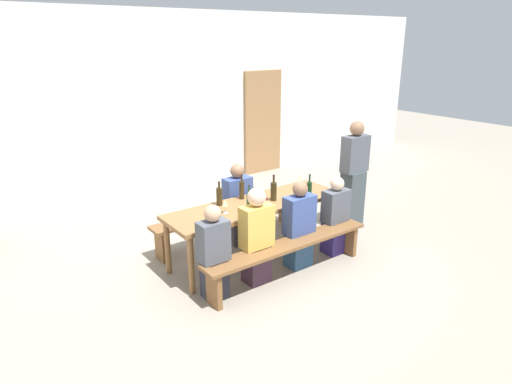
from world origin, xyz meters
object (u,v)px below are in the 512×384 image
Objects in this scene: tasting_table at (256,209)px; wine_bottle_0 at (309,190)px; seated_guest_far_0 at (238,206)px; wine_bottle_4 at (242,190)px; wine_bottle_3 at (249,202)px; wine_glass_1 at (225,203)px; seated_guest_near_0 at (214,255)px; seated_guest_near_1 at (257,238)px; wine_bottle_5 at (253,204)px; wooden_door at (263,123)px; bench_far at (228,216)px; bench_near at (289,250)px; seated_guest_near_2 at (299,227)px; standing_host at (353,178)px; seated_guest_near_3 at (335,218)px; wine_bottle_2 at (274,191)px; wine_glass_2 at (300,178)px; wine_glass_0 at (266,201)px; wine_bottle_1 at (219,196)px.

wine_bottle_0 is (0.66, -0.26, 0.20)m from tasting_table.
wine_bottle_4 is at bearing -22.91° from seated_guest_far_0.
wine_bottle_3 reaches higher than wine_glass_1.
wine_bottle_4 is 0.30× the size of seated_guest_near_0.
seated_guest_near_1 reaches higher than seated_guest_near_0.
tasting_table is 7.34× the size of wine_bottle_4.
wooden_door is at bearing 51.22° from wine_bottle_5.
bench_far is at bearing 74.20° from wine_bottle_3.
seated_guest_near_2 is (0.28, 0.15, 0.16)m from bench_near.
bench_near is 1.17m from seated_guest_far_0.
wine_glass_1 is 0.11× the size of standing_host.
wine_bottle_5 is at bearing 79.55° from seated_guest_near_3.
wine_bottle_2 reaches higher than bench_far.
bench_far is 2.15× the size of seated_guest_near_3.
wine_bottle_5 and seated_guest_near_0 have the same top height.
bench_far is 2.04× the size of seated_guest_near_2.
seated_guest_near_0 reaches higher than wine_glass_2.
seated_guest_near_2 reaches higher than wine_glass_0.
wine_glass_0 is 0.16× the size of seated_guest_near_3.
bench_far is 1.14m from wine_glass_2.
seated_guest_near_3 reaches higher than bench_far.
wine_bottle_3 is at bearing -105.80° from bench_far.
bench_near is 14.99× the size of wine_glass_2.
wine_bottle_3 is 1.98m from standing_host.
wine_bottle_2 reaches higher than wine_bottle_3.
wine_bottle_5 is (-2.74, -3.40, -0.17)m from wooden_door.
seated_guest_near_1 reaches higher than wine_bottle_2.
wine_bottle_0 is at bearing -57.53° from seated_guest_near_2.
bench_far is 1.10m from wine_bottle_5.
wine_bottle_2 is at bearing 0.60° from wine_glass_1.
wine_bottle_3 is 0.11m from wine_bottle_5.
standing_host is at bearing -72.94° from seated_guest_near_2.
wine_bottle_2 is 0.35m from wine_glass_0.
wine_glass_1 is 1.45m from wine_glass_2.
wine_glass_0 is at bearing -143.32° from wine_bottle_2.
seated_guest_near_1 is 0.72× the size of standing_host.
wine_bottle_1 is 0.53m from wine_bottle_5.
wine_bottle_2 is 0.41m from wine_bottle_4.
wine_bottle_0 is 0.98× the size of wine_bottle_5.
seated_guest_near_0 is at bearing -129.02° from bench_far.
wooden_door reaches higher than seated_guest_near_2.
seated_guest_far_0 reaches higher than wine_bottle_4.
seated_guest_far_0 is (0.11, 0.26, -0.33)m from wine_bottle_4.
seated_guest_near_2 is (1.22, 0.00, 0.01)m from seated_guest_near_0.
seated_guest_near_2 is (0.28, -1.16, 0.16)m from bench_far.
wine_bottle_5 is at bearing -171.95° from wine_glass_0.
wine_glass_2 is (0.27, 0.49, -0.02)m from wine_bottle_0.
wine_bottle_4 is 0.28× the size of seated_guest_far_0.
wine_bottle_3 reaches higher than tasting_table.
wine_bottle_4 is at bearing 69.00° from wine_bottle_5.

